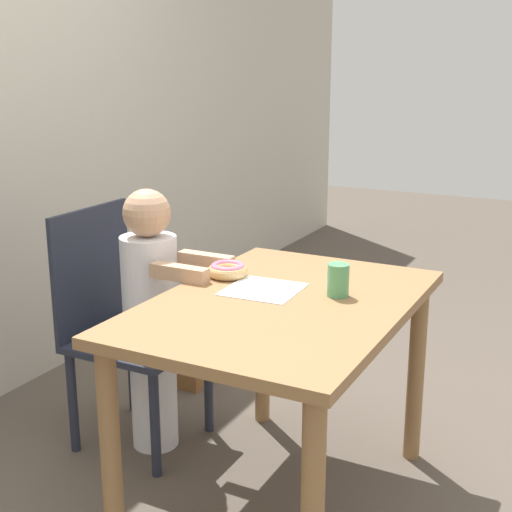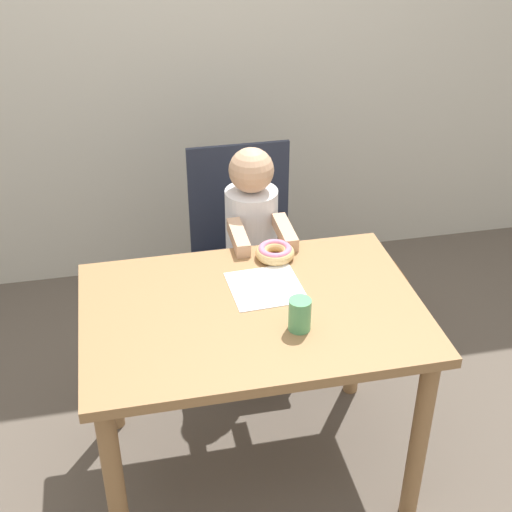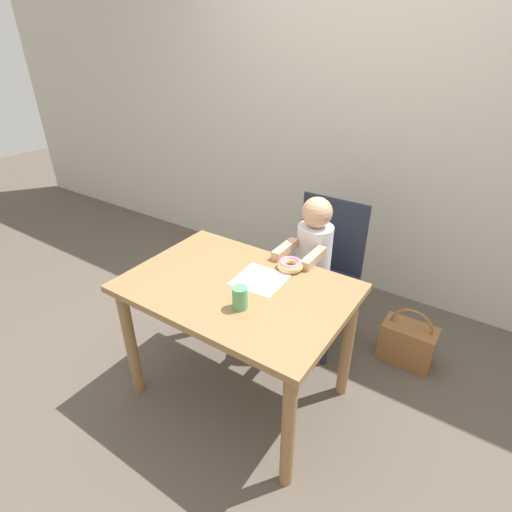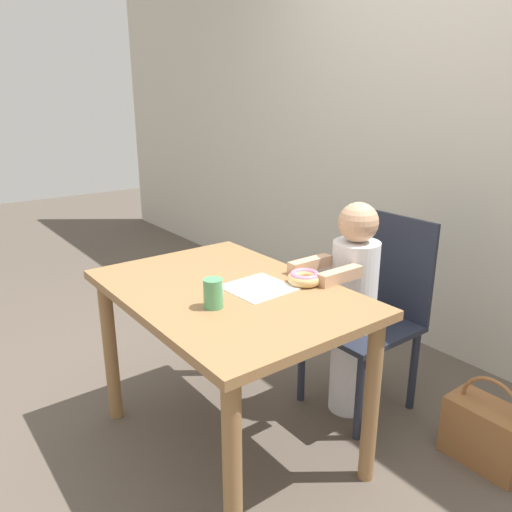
% 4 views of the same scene
% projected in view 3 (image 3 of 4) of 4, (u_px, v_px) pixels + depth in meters
% --- Properties ---
extents(ground_plane, '(12.00, 12.00, 0.00)m').
position_uv_depth(ground_plane, '(240.00, 389.00, 2.28)').
color(ground_plane, brown).
extents(wall_back, '(8.00, 0.05, 2.50)m').
position_uv_depth(wall_back, '(362.00, 121.00, 2.72)').
color(wall_back, beige).
rests_on(wall_back, ground_plane).
extents(dining_table, '(1.08, 0.75, 0.72)m').
position_uv_depth(dining_table, '(237.00, 303.00, 1.98)').
color(dining_table, olive).
rests_on(dining_table, ground_plane).
extents(chair, '(0.43, 0.44, 0.91)m').
position_uv_depth(chair, '(321.00, 272.00, 2.52)').
color(chair, '#232838').
rests_on(chair, ground_plane).
extents(child_figure, '(0.22, 0.40, 1.00)m').
position_uv_depth(child_figure, '(312.00, 273.00, 2.39)').
color(child_figure, white).
rests_on(child_figure, ground_plane).
extents(donut, '(0.14, 0.14, 0.05)m').
position_uv_depth(donut, '(290.00, 265.00, 2.05)').
color(donut, '#DBB270').
rests_on(donut, dining_table).
extents(napkin, '(0.25, 0.25, 0.00)m').
position_uv_depth(napkin, '(260.00, 279.00, 1.97)').
color(napkin, white).
rests_on(napkin, dining_table).
extents(handbag, '(0.31, 0.17, 0.38)m').
position_uv_depth(handbag, '(407.00, 342.00, 2.42)').
color(handbag, brown).
rests_on(handbag, ground_plane).
extents(cup, '(0.07, 0.07, 0.11)m').
position_uv_depth(cup, '(240.00, 298.00, 1.74)').
color(cup, '#519E66').
rests_on(cup, dining_table).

